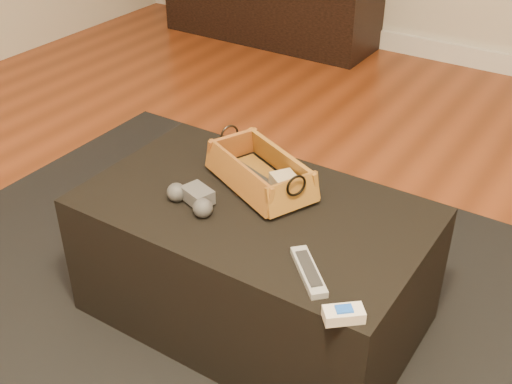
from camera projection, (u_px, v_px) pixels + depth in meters
The scene contains 10 objects.
floor at pixel (202, 350), 1.96m from camera, with size 5.00×5.50×0.01m, color brown.
baseboard at pixel (476, 58), 3.85m from camera, with size 5.00×0.04×0.12m, color white.
area_rug at pixel (246, 323), 2.04m from camera, with size 2.60×2.00×0.01m, color black.
ottoman at pixel (254, 261), 1.96m from camera, with size 1.00×0.60×0.42m, color black.
tv_remote at pixel (253, 178), 1.93m from camera, with size 0.19×0.04×0.02m, color black.
cloth_bundle at pixel (286, 186), 1.85m from camera, with size 0.10×0.07×0.05m, color tan.
wicker_basket at pixel (260, 173), 1.91m from camera, with size 0.40×0.32×0.13m.
game_controller at pixel (193, 198), 1.82m from camera, with size 0.18×0.12×0.06m.
silver_remote at pixel (309, 271), 1.58m from camera, with size 0.16×0.16×0.02m.
cream_gadget at pixel (344, 314), 1.44m from camera, with size 0.10×0.10×0.03m.
Camera 1 is at (0.90, -1.07, 1.46)m, focal length 45.00 mm.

